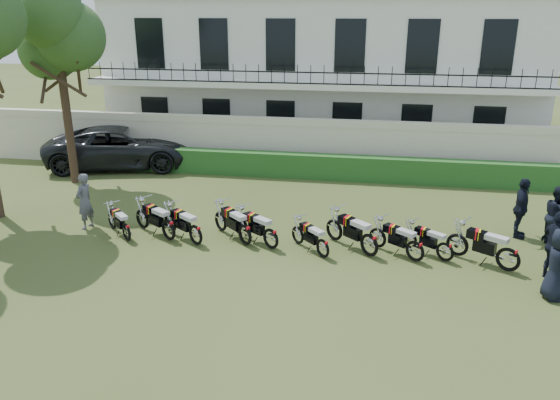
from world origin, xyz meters
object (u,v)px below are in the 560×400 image
Objects in this scene: suv at (122,147)px; officer_5 at (521,208)px; tree_west_near at (57,29)px; motorcycle_5 at (323,244)px; motorcycle_1 at (168,225)px; motorcycle_2 at (195,230)px; motorcycle_6 at (370,240)px; motorcycle_7 at (415,246)px; motorcycle_3 at (245,230)px; inspector at (84,201)px; motorcycle_4 at (271,234)px; officer_2 at (556,246)px; officer_0 at (558,264)px; officer_4 at (557,216)px; motorcycle_8 at (445,247)px; motorcycle_0 at (126,228)px; motorcycle_9 at (509,254)px.

officer_5 is (15.26, -5.29, 0.04)m from suv.
tree_west_near is 6.17× the size of motorcycle_5.
motorcycle_2 is at bearing -69.46° from motorcycle_1.
motorcycle_6 reaches higher than motorcycle_7.
inspector is at bearing 127.73° from motorcycle_3.
motorcycle_6 is 4.97m from officer_5.
motorcycle_2 is at bearing -37.40° from tree_west_near.
motorcycle_6 is (1.27, 0.33, 0.09)m from motorcycle_5.
officer_2 reaches higher than motorcycle_4.
officer_0 is at bearing -135.62° from suv.
motorcycle_4 is at bearing 76.13° from officer_0.
tree_west_near reaches higher than motorcycle_3.
tree_west_near is 18.06m from officer_4.
officer_0 reaches higher than motorcycle_6.
tree_west_near is 5.56× the size of motorcycle_8.
suv is (-7.23, 7.35, 0.39)m from motorcycle_3.
motorcycle_8 is at bearing 54.01° from officer_0.
motorcycle_1 is 1.07× the size of motorcycle_4.
officer_0 is (9.42, -1.49, 0.41)m from motorcycle_2.
tree_west_near is at bearing 94.87° from officer_5.
tree_west_near is at bearing 145.25° from suv.
officer_4 is at bearing -10.80° from tree_west_near.
officer_4 is at bearing -36.98° from motorcycle_3.
motorcycle_8 is at bearing -45.45° from motorcycle_0.
officer_0 reaches higher than motorcycle_1.
suv is 3.56× the size of inspector.
motorcycle_8 is at bearing -42.08° from motorcycle_7.
suv is at bearing 87.24° from motorcycle_3.
motorcycle_5 is 0.71× the size of officer_4.
motorcycle_4 is 8.33m from officer_4.
tree_west_near is 11.58m from motorcycle_4.
motorcycle_3 reaches higher than motorcycle_7.
officer_4 is (6.59, 2.11, 0.47)m from motorcycle_5.
motorcycle_2 is 0.87× the size of officer_5.
officer_4 reaches higher than motorcycle_9.
motorcycle_0 is 8.40m from motorcycle_7.
officer_5 reaches higher than motorcycle_1.
inspector is (-5.26, 0.46, 0.40)m from motorcycle_3.
officer_4 is at bearing -100.88° from officer_5.
officer_5 is at bearing -45.78° from motorcycle_1.
motorcycle_1 is 0.97× the size of officer_0.
officer_0 is 0.96× the size of officer_2.
motorcycle_6 is at bearing 65.09° from officer_2.
motorcycle_1 is 1.14× the size of motorcycle_3.
motorcycle_1 is 1.12× the size of motorcycle_7.
officer_2 is (5.90, -0.24, 0.50)m from motorcycle_5.
motorcycle_8 is 0.22× the size of suv.
inspector is (1.98, -6.89, 0.01)m from suv.
tree_west_near is at bearing 103.08° from motorcycle_9.
officer_2 is at bearing -60.90° from motorcycle_1.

